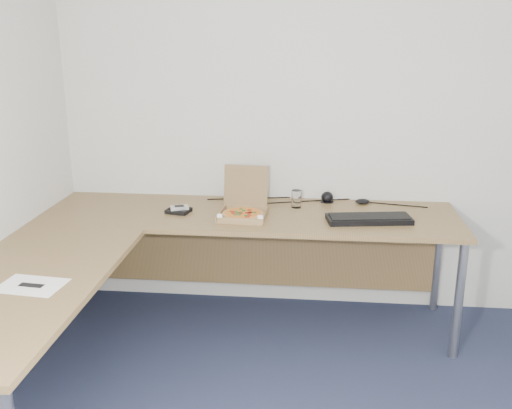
# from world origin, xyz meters

# --- Properties ---
(room_shell) EXTENTS (3.50, 3.50, 2.50)m
(room_shell) POSITION_xyz_m (0.00, 0.00, 1.25)
(room_shell) COLOR silver
(room_shell) RESTS_ON ground
(desk) EXTENTS (2.50, 2.20, 0.73)m
(desk) POSITION_xyz_m (-0.82, 0.97, 0.70)
(desk) COLOR olive
(desk) RESTS_ON ground
(pizza_box) EXTENTS (0.27, 0.31, 0.28)m
(pizza_box) POSITION_xyz_m (-0.53, 1.32, 0.76)
(pizza_box) COLOR olive
(pizza_box) RESTS_ON desk
(drinking_glass) EXTENTS (0.06, 0.06, 0.11)m
(drinking_glass) POSITION_xyz_m (-0.22, 1.54, 0.78)
(drinking_glass) COLOR silver
(drinking_glass) RESTS_ON desk
(keyboard) EXTENTS (0.50, 0.24, 0.03)m
(keyboard) POSITION_xyz_m (0.20, 1.30, 0.74)
(keyboard) COLOR black
(keyboard) RESTS_ON desk
(mouse) EXTENTS (0.10, 0.08, 0.03)m
(mouse) POSITION_xyz_m (0.19, 1.66, 0.75)
(mouse) COLOR black
(mouse) RESTS_ON desk
(wallet) EXTENTS (0.16, 0.14, 0.02)m
(wallet) POSITION_xyz_m (-0.93, 1.36, 0.74)
(wallet) COLOR black
(wallet) RESTS_ON desk
(phone) EXTENTS (0.12, 0.09, 0.02)m
(phone) POSITION_xyz_m (-0.92, 1.36, 0.76)
(phone) COLOR #B2B5BA
(phone) RESTS_ON wallet
(paper_sheet) EXTENTS (0.30, 0.22, 0.00)m
(paper_sheet) POSITION_xyz_m (-1.33, 0.27, 0.73)
(paper_sheet) COLOR white
(paper_sheet) RESTS_ON desk
(dome_speaker) EXTENTS (0.09, 0.09, 0.07)m
(dome_speaker) POSITION_xyz_m (-0.03, 1.68, 0.77)
(dome_speaker) COLOR black
(dome_speaker) RESTS_ON desk
(cable_bundle) EXTENTS (0.68, 0.14, 0.01)m
(cable_bundle) POSITION_xyz_m (-0.14, 1.68, 0.73)
(cable_bundle) COLOR black
(cable_bundle) RESTS_ON desk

